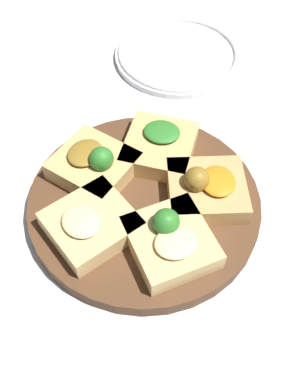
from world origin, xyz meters
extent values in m
plane|color=silver|center=(0.00, 0.00, 0.00)|extent=(3.00, 3.00, 0.00)
cylinder|color=#51331E|center=(0.00, 0.00, 0.01)|extent=(0.30, 0.30, 0.02)
cube|color=#DBB775|center=(0.01, -0.08, 0.03)|extent=(0.10, 0.10, 0.03)
ellipsoid|color=beige|center=(0.01, -0.09, 0.05)|extent=(0.05, 0.05, 0.01)
cube|color=#DBB775|center=(0.08, -0.01, 0.03)|extent=(0.11, 0.11, 0.03)
ellipsoid|color=beige|center=(0.09, -0.02, 0.05)|extent=(0.05, 0.06, 0.01)
sphere|color=#2D7A28|center=(0.06, -0.01, 0.06)|extent=(0.03, 0.03, 0.03)
cube|color=tan|center=(0.04, 0.07, 0.03)|extent=(0.13, 0.13, 0.03)
ellipsoid|color=orange|center=(0.05, 0.08, 0.05)|extent=(0.07, 0.06, 0.01)
sphere|color=olive|center=(0.03, 0.06, 0.06)|extent=(0.03, 0.03, 0.03)
cube|color=tan|center=(-0.05, 0.06, 0.03)|extent=(0.13, 0.13, 0.03)
ellipsoid|color=#2D7A28|center=(-0.06, 0.07, 0.05)|extent=(0.07, 0.07, 0.01)
cube|color=tan|center=(-0.07, -0.03, 0.03)|extent=(0.13, 0.12, 0.03)
ellipsoid|color=olive|center=(-0.08, -0.04, 0.05)|extent=(0.06, 0.06, 0.01)
sphere|color=#2D7A28|center=(-0.06, -0.03, 0.06)|extent=(0.03, 0.03, 0.03)
cylinder|color=white|center=(-0.24, 0.22, 0.01)|extent=(0.22, 0.22, 0.01)
torus|color=white|center=(-0.24, 0.22, 0.01)|extent=(0.21, 0.21, 0.01)
camera|label=1|loc=(0.29, -0.19, 0.49)|focal=42.00mm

